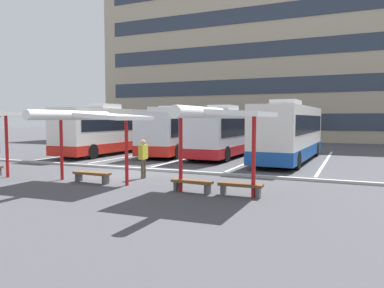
# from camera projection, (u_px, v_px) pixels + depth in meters

# --- Properties ---
(ground_plane) EXTENTS (160.00, 160.00, 0.00)m
(ground_plane) POSITION_uv_depth(u_px,v_px,m) (122.00, 174.00, 17.79)
(ground_plane) COLOR #47474C
(terminal_building) EXTENTS (44.19, 11.39, 23.71)m
(terminal_building) POSITION_uv_depth(u_px,v_px,m) (271.00, 59.00, 48.13)
(terminal_building) COLOR tan
(terminal_building) RESTS_ON ground
(coach_bus_0) EXTENTS (2.56, 12.10, 3.76)m
(coach_bus_0) POSITION_uv_depth(u_px,v_px,m) (117.00, 130.00, 28.75)
(coach_bus_0) COLOR silver
(coach_bus_0) RESTS_ON ground
(coach_bus_1) EXTENTS (3.63, 11.36, 3.58)m
(coach_bus_1) POSITION_uv_depth(u_px,v_px,m) (180.00, 132.00, 28.37)
(coach_bus_1) COLOR silver
(coach_bus_1) RESTS_ON ground
(coach_bus_2) EXTENTS (2.74, 11.78, 3.60)m
(coach_bus_2) POSITION_uv_depth(u_px,v_px,m) (230.00, 132.00, 26.86)
(coach_bus_2) COLOR silver
(coach_bus_2) RESTS_ON ground
(coach_bus_3) EXTENTS (2.90, 10.98, 3.78)m
(coach_bus_3) POSITION_uv_depth(u_px,v_px,m) (290.00, 133.00, 23.16)
(coach_bus_3) COLOR silver
(coach_bus_3) RESTS_ON ground
(lane_stripe_0) EXTENTS (0.16, 14.00, 0.01)m
(lane_stripe_0) POSITION_uv_depth(u_px,v_px,m) (102.00, 151.00, 30.21)
(lane_stripe_0) COLOR white
(lane_stripe_0) RESTS_ON ground
(lane_stripe_1) EXTENTS (0.16, 14.00, 0.01)m
(lane_stripe_1) POSITION_uv_depth(u_px,v_px,m) (148.00, 153.00, 28.47)
(lane_stripe_1) COLOR white
(lane_stripe_1) RESTS_ON ground
(lane_stripe_2) EXTENTS (0.16, 14.00, 0.01)m
(lane_stripe_2) POSITION_uv_depth(u_px,v_px,m) (199.00, 155.00, 26.74)
(lane_stripe_2) COLOR white
(lane_stripe_2) RESTS_ON ground
(lane_stripe_3) EXTENTS (0.16, 14.00, 0.01)m
(lane_stripe_3) POSITION_uv_depth(u_px,v_px,m) (258.00, 158.00, 25.01)
(lane_stripe_3) COLOR white
(lane_stripe_3) RESTS_ON ground
(lane_stripe_4) EXTENTS (0.16, 14.00, 0.01)m
(lane_stripe_4) POSITION_uv_depth(u_px,v_px,m) (326.00, 161.00, 23.28)
(lane_stripe_4) COLOR white
(lane_stripe_4) RESTS_ON ground
(waiting_shelter_1) EXTENTS (4.37, 4.72, 3.07)m
(waiting_shelter_1) POSITION_uv_depth(u_px,v_px,m) (88.00, 116.00, 15.09)
(waiting_shelter_1) COLOR red
(waiting_shelter_1) RESTS_ON ground
(bench_1) EXTENTS (1.76, 0.49, 0.45)m
(bench_1) POSITION_uv_depth(u_px,v_px,m) (92.00, 175.00, 15.42)
(bench_1) COLOR brown
(bench_1) RESTS_ON ground
(waiting_shelter_2) EXTENTS (3.73, 4.79, 3.08)m
(waiting_shelter_2) POSITION_uv_depth(u_px,v_px,m) (213.00, 114.00, 12.64)
(waiting_shelter_2) COLOR red
(waiting_shelter_2) RESTS_ON ground
(bench_2) EXTENTS (1.59, 0.55, 0.45)m
(bench_2) POSITION_uv_depth(u_px,v_px,m) (192.00, 183.00, 13.40)
(bench_2) COLOR brown
(bench_2) RESTS_ON ground
(bench_3) EXTENTS (1.55, 0.42, 0.45)m
(bench_3) POSITION_uv_depth(u_px,v_px,m) (240.00, 187.00, 12.75)
(bench_3) COLOR brown
(bench_3) RESTS_ON ground
(platform_kerb) EXTENTS (44.00, 0.24, 0.12)m
(platform_kerb) POSITION_uv_depth(u_px,v_px,m) (139.00, 169.00, 19.26)
(platform_kerb) COLOR #ADADA8
(platform_kerb) RESTS_ON ground
(waiting_passenger_1) EXTENTS (0.24, 0.51, 1.74)m
(waiting_passenger_1) POSITION_uv_depth(u_px,v_px,m) (143.00, 156.00, 16.54)
(waiting_passenger_1) COLOR brown
(waiting_passenger_1) RESTS_ON ground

